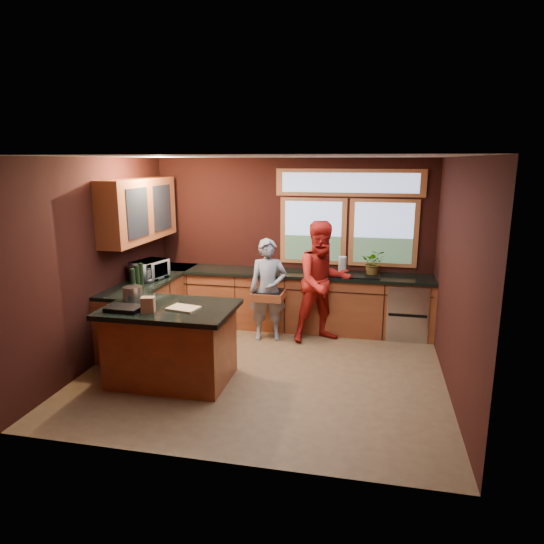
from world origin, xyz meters
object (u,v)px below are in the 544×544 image
(cutting_board, at_px, (183,308))
(person_red, at_px, (323,282))
(stock_pot, at_px, (133,294))
(person_grey, at_px, (268,290))
(island, at_px, (171,343))

(cutting_board, bearing_deg, person_red, 51.13)
(stock_pot, bearing_deg, person_grey, 46.74)
(island, relative_size, person_red, 0.86)
(person_red, bearing_deg, stock_pot, -173.97)
(island, distance_m, person_grey, 1.87)
(person_red, bearing_deg, cutting_board, -158.87)
(person_grey, bearing_deg, island, -130.25)
(person_grey, relative_size, stock_pot, 6.41)
(cutting_board, distance_m, stock_pot, 0.78)
(island, distance_m, person_red, 2.45)
(island, height_order, person_red, person_red)
(island, height_order, cutting_board, cutting_board)
(island, distance_m, cutting_board, 0.52)
(island, xyz_separation_m, person_grey, (0.85, 1.64, 0.29))
(island, xyz_separation_m, stock_pot, (-0.55, 0.15, 0.56))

